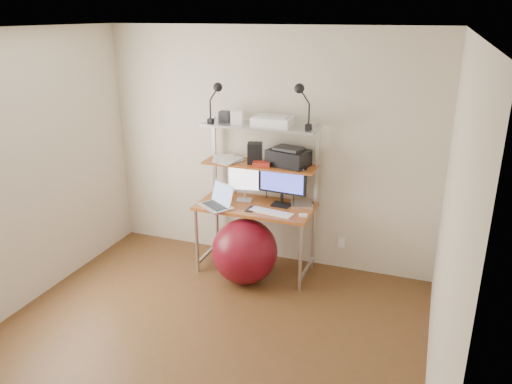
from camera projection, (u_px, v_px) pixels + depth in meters
The scene contains 20 objects.
room at pixel (189, 207), 3.69m from camera, with size 3.60×3.60×3.60m.
computer_desk at pixel (258, 183), 5.12m from camera, with size 1.20×0.60×1.57m.
wall_outlet at pixel (341, 242), 5.31m from camera, with size 0.08×0.01×0.12m, color white.
monitor_silver at pixel (245, 181), 5.20m from camera, with size 0.36×0.15×0.40m.
monitor_black at pixel (282, 181), 5.05m from camera, with size 0.51×0.16×0.51m.
laptop at pixel (219, 202), 5.08m from camera, with size 0.44×0.42×0.31m.
keyboard at pixel (271, 212), 4.93m from camera, with size 0.44×0.13×0.01m, color white.
mouse at pixel (303, 215), 4.84m from camera, with size 0.08×0.05×0.02m, color white.
mac_mini at pixel (302, 205), 5.08m from camera, with size 0.22×0.22×0.04m, color silver.
phone at pixel (251, 209), 5.01m from camera, with size 0.08×0.15×0.01m, color black.
printer at pixel (288, 157), 5.01m from camera, with size 0.45×0.36×0.19m.
nas_cube at pixel (255, 153), 5.09m from camera, with size 0.14×0.14×0.21m, color black.
red_box at pixel (262, 164), 5.01m from camera, with size 0.17×0.11×0.05m, color #AE2A1B.
scanner at pixel (273, 121), 4.93m from camera, with size 0.39×0.26×0.10m.
box_white at pixel (237, 117), 5.00m from camera, with size 0.12×0.10×0.14m, color white.
box_grey at pixel (225, 116), 5.12m from camera, with size 0.10×0.10×0.10m, color #2D2E30.
clip_lamp_left at pixel (216, 94), 4.91m from camera, with size 0.17×0.09×0.41m.
clip_lamp_right at pixel (301, 96), 4.68m from camera, with size 0.17×0.10×0.44m.
exercise_ball at pixel (245, 251), 5.04m from camera, with size 0.67×0.67×0.67m, color maroon.
paper_stack at pixel (226, 159), 5.22m from camera, with size 0.38×0.42×0.02m.
Camera 1 is at (1.64, -3.05, 2.61)m, focal length 35.00 mm.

